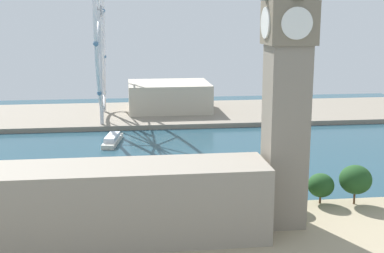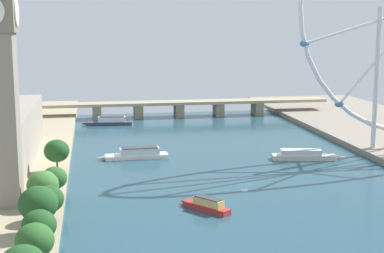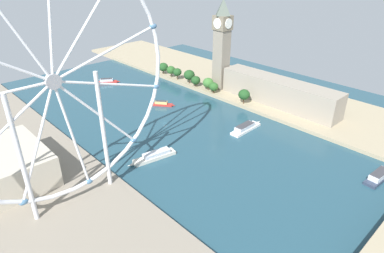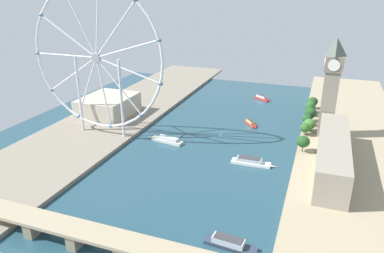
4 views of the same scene
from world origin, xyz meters
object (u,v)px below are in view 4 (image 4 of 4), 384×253
Objects in this scene: ferris_wheel at (96,58)px; tour_boat_0 at (251,123)px; tour_boat_2 at (167,140)px; tour_boat_3 at (262,98)px; riverside_hall at (108,106)px; clock_tower at (331,87)px; river_bridge at (124,244)px; tour_boat_1 at (251,162)px; parliament_block at (333,153)px; tour_boat_4 at (230,243)px.

ferris_wheel reaches higher than tour_boat_0.
tour_boat_3 reaches higher than tour_boat_2.
ferris_wheel is 79.78m from riverside_hall.
ferris_wheel reaches higher than clock_tower.
clock_tower reaches higher than tour_boat_3.
riverside_hall is (218.82, 20.19, -36.38)m from clock_tower.
river_bridge is 133.68m from tour_boat_1.
tour_boat_0 is (-124.67, -76.49, -71.33)m from ferris_wheel.
parliament_block reaches higher than tour_boat_3.
riverside_hall is 2.62× the size of tour_boat_3.
river_bridge is (-102.16, 136.94, -65.29)m from ferris_wheel.
parliament_block is (-6.49, 66.57, -34.38)m from clock_tower.
tour_boat_4 is (-32.05, 278.23, -0.04)m from tour_boat_3.
tour_boat_1 is (-165.77, 56.24, -10.70)m from riverside_hall.
riverside_hall is at bearing -116.64° from tour_boat_0.
parliament_block is at bearing 7.49° from tour_boat_1.
river_bridge is at bearing 124.37° from riverside_hall.
tour_boat_3 is at bearing 101.11° from tour_boat_4.
tour_boat_3 is 0.65× the size of tour_boat_4.
tour_boat_4 is at bearing 65.75° from parliament_block.
tour_boat_4 is (-49.91, -26.60, -5.76)m from river_bridge.
ferris_wheel is 162.73m from tour_boat_0.
riverside_hall is 188.09m from tour_boat_3.
tour_boat_0 is at bearing -44.62° from parliament_block.
parliament_block is at bearing 7.35° from tour_boat_0.
tour_boat_1 is 101.23m from tour_boat_4.
tour_boat_1 is at bearing 55.23° from clock_tower.
ferris_wheel is 218.25m from tour_boat_3.
clock_tower is at bearing -174.73° from riverside_hall.
tour_boat_2 is at bearing 155.29° from riverside_hall.
clock_tower is at bearing -84.43° from parliament_block.
clock_tower is 75.20m from parliament_block.
river_bridge is at bearing 53.99° from parliament_block.
tour_boat_2 is at bearing -74.40° from river_bridge.
clock_tower is 4.01× the size of tour_boat_3.
tour_boat_1 is at bearing 161.26° from riverside_hall.
tour_boat_0 is at bearing -122.54° from tour_boat_2.
tour_boat_1 reaches higher than tour_boat_2.
tour_boat_1 is at bearing 9.41° from parliament_block.
tour_boat_0 is at bearing 102.88° from tour_boat_4.
tour_boat_4 is at bearing 137.22° from tour_boat_2.
tour_boat_3 is at bearing -125.56° from ferris_wheel.
clock_tower reaches higher than tour_boat_2.
tour_boat_1 is (-40.20, -127.36, -5.73)m from river_bridge.
tour_boat_1 is at bearing 100.04° from tour_boat_4.
river_bridge is at bearing 126.72° from ferris_wheel.
tour_boat_4 is at bearing -29.69° from tour_boat_0.
tour_boat_2 is (-61.83, -7.45, -71.21)m from ferris_wheel.
tour_boat_2 is (-85.24, 39.21, -10.89)m from riverside_hall.
river_bridge is 150.04m from tour_boat_2.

